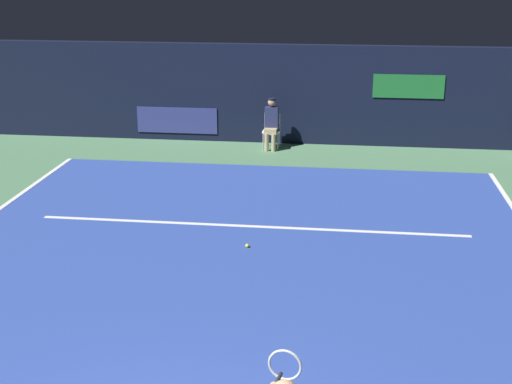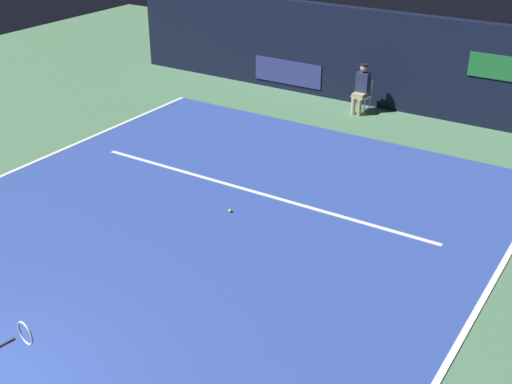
{
  "view_description": "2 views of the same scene",
  "coord_description": "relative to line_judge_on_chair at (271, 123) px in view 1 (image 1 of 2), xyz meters",
  "views": [
    {
      "loc": [
        1.61,
        -4.55,
        4.65
      ],
      "look_at": [
        0.21,
        6.54,
        0.95
      ],
      "focal_mm": 49.08,
      "sensor_mm": 36.0,
      "label": 1
    },
    {
      "loc": [
        6.63,
        -3.0,
        6.13
      ],
      "look_at": [
        0.97,
        5.88,
        0.88
      ],
      "focal_mm": 46.84,
      "sensor_mm": 36.0,
      "label": 2
    }
  ],
  "objects": [
    {
      "name": "court_surface",
      "position": [
        0.21,
        -7.81,
        -0.68
      ],
      "size": [
        10.15,
        12.35,
        0.01
      ],
      "primitive_type": "cube",
      "color": "#2D479E",
      "rests_on": "ground"
    },
    {
      "name": "tennis_ball",
      "position": [
        0.29,
        -6.64,
        -0.64
      ],
      "size": [
        0.07,
        0.07,
        0.07
      ],
      "primitive_type": "sphere",
      "color": "#CCE033",
      "rests_on": "court_surface"
    },
    {
      "name": "line_judge_on_chair",
      "position": [
        0.0,
        0.0,
        0.0
      ],
      "size": [
        0.45,
        0.54,
        1.32
      ],
      "color": "white",
      "rests_on": "ground"
    },
    {
      "name": "back_wall",
      "position": [
        0.21,
        0.77,
        0.61
      ],
      "size": [
        16.23,
        0.33,
        2.6
      ],
      "color": "black",
      "rests_on": "ground"
    },
    {
      "name": "ground_plane",
      "position": [
        0.21,
        -7.81,
        -0.69
      ],
      "size": [
        31.65,
        31.65,
        0.0
      ],
      "primitive_type": "plane",
      "color": "#4C7A56"
    },
    {
      "name": "line_service",
      "position": [
        0.21,
        -5.65,
        -0.67
      ],
      "size": [
        7.91,
        0.1,
        0.01
      ],
      "primitive_type": "cube",
      "color": "white",
      "rests_on": "court_surface"
    }
  ]
}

